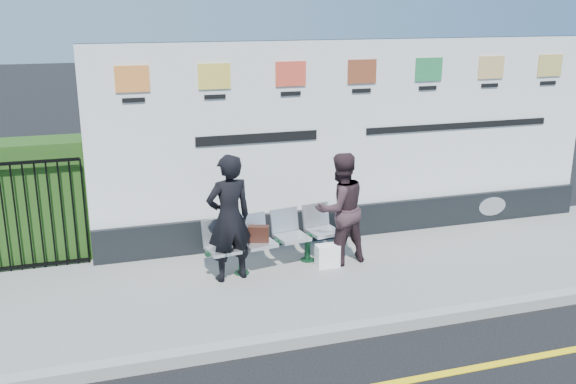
{
  "coord_description": "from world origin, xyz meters",
  "views": [
    {
      "loc": [
        -3.39,
        -5.0,
        3.6
      ],
      "look_at": [
        -0.97,
        2.7,
        1.25
      ],
      "focal_mm": 40.0,
      "sensor_mm": 36.0,
      "label": 1
    }
  ],
  "objects_px": {
    "billboard": "(357,153)",
    "woman_left": "(229,218)",
    "woman_right": "(340,209)",
    "bench": "(275,253)"
  },
  "relations": [
    {
      "from": "woman_left",
      "to": "woman_right",
      "type": "distance_m",
      "value": 1.6
    },
    {
      "from": "billboard",
      "to": "bench",
      "type": "height_order",
      "value": "billboard"
    },
    {
      "from": "billboard",
      "to": "woman_right",
      "type": "bearing_deg",
      "value": -123.59
    },
    {
      "from": "woman_right",
      "to": "bench",
      "type": "bearing_deg",
      "value": -17.26
    },
    {
      "from": "bench",
      "to": "woman_right",
      "type": "height_order",
      "value": "woman_right"
    },
    {
      "from": "billboard",
      "to": "woman_left",
      "type": "bearing_deg",
      "value": -153.45
    },
    {
      "from": "billboard",
      "to": "woman_left",
      "type": "height_order",
      "value": "billboard"
    },
    {
      "from": "woman_left",
      "to": "woman_right",
      "type": "relative_size",
      "value": 1.07
    },
    {
      "from": "bench",
      "to": "woman_right",
      "type": "xyz_separation_m",
      "value": [
        0.91,
        -0.09,
        0.58
      ]
    },
    {
      "from": "bench",
      "to": "woman_right",
      "type": "relative_size",
      "value": 1.23
    }
  ]
}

